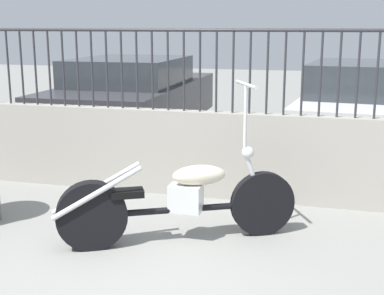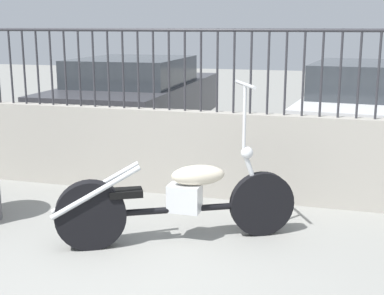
# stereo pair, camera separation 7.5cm
# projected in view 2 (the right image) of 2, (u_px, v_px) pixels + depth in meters

# --- Properties ---
(low_wall) EXTENTS (8.26, 0.18, 0.95)m
(low_wall) POSITION_uv_depth(u_px,v_px,m) (208.00, 154.00, 5.88)
(low_wall) COLOR #9E998E
(low_wall) RESTS_ON ground_plane
(fence_railing) EXTENTS (8.26, 0.04, 0.88)m
(fence_railing) POSITION_uv_depth(u_px,v_px,m) (209.00, 58.00, 5.64)
(fence_railing) COLOR #2D2D33
(fence_railing) RESTS_ON low_wall
(motorcycle_black) EXTENTS (1.96, 1.09, 1.39)m
(motorcycle_black) POSITION_uv_depth(u_px,v_px,m) (167.00, 201.00, 4.61)
(motorcycle_black) COLOR black
(motorcycle_black) RESTS_ON ground_plane
(car_dark_grey) EXTENTS (1.91, 4.40, 1.35)m
(car_dark_grey) POSITION_uv_depth(u_px,v_px,m) (137.00, 97.00, 8.98)
(car_dark_grey) COLOR black
(car_dark_grey) RESTS_ON ground_plane
(car_white) EXTENTS (2.07, 4.10, 1.35)m
(car_white) POSITION_uv_depth(u_px,v_px,m) (369.00, 108.00, 7.81)
(car_white) COLOR black
(car_white) RESTS_ON ground_plane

